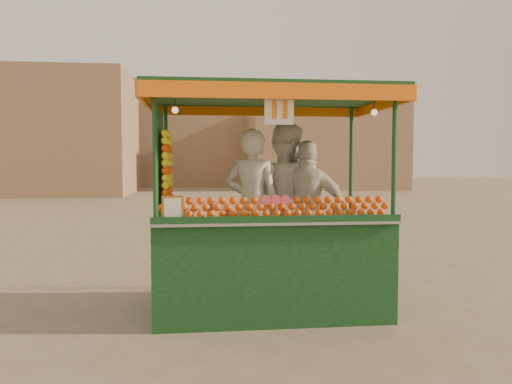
{
  "coord_description": "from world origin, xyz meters",
  "views": [
    {
      "loc": [
        -0.43,
        -5.46,
        1.6
      ],
      "look_at": [
        0.15,
        -0.2,
        1.28
      ],
      "focal_mm": 34.11,
      "sensor_mm": 36.0,
      "label": 1
    }
  ],
  "objects": [
    {
      "name": "vendor_left",
      "position": [
        0.12,
        -0.11,
        1.12
      ],
      "size": [
        0.72,
        0.61,
        1.69
      ],
      "rotation": [
        0.0,
        0.0,
        2.76
      ],
      "color": "beige",
      "rests_on": "ground"
    },
    {
      "name": "building_left",
      "position": [
        -9.0,
        20.0,
        3.0
      ],
      "size": [
        10.0,
        6.0,
        6.0
      ],
      "primitive_type": "cube",
      "color": "#906E52",
      "rests_on": "ground"
    },
    {
      "name": "ground",
      "position": [
        0.0,
        0.0,
        0.0
      ],
      "size": [
        90.0,
        90.0,
        0.0
      ],
      "primitive_type": "plane",
      "color": "brown",
      "rests_on": "ground"
    },
    {
      "name": "building_right",
      "position": [
        7.0,
        24.0,
        2.5
      ],
      "size": [
        9.0,
        6.0,
        5.0
      ],
      "primitive_type": "cube",
      "color": "#906E52",
      "rests_on": "ground"
    },
    {
      "name": "juice_cart",
      "position": [
        0.22,
        -0.34,
        0.77
      ],
      "size": [
        2.6,
        1.68,
        2.36
      ],
      "color": "#0F3715",
      "rests_on": "ground"
    },
    {
      "name": "vendor_middle",
      "position": [
        0.51,
        0.08,
        1.16
      ],
      "size": [
        1.06,
        0.96,
        1.78
      ],
      "rotation": [
        0.0,
        0.0,
        2.74
      ],
      "color": "silver",
      "rests_on": "ground"
    },
    {
      "name": "vendor_right",
      "position": [
        0.75,
        -0.15,
        1.06
      ],
      "size": [
        1.0,
        0.66,
        1.57
      ],
      "rotation": [
        0.0,
        0.0,
        2.81
      ],
      "color": "beige",
      "rests_on": "ground"
    },
    {
      "name": "building_center",
      "position": [
        -2.0,
        30.0,
        3.5
      ],
      "size": [
        14.0,
        7.0,
        7.0
      ],
      "primitive_type": "cube",
      "color": "#906E52",
      "rests_on": "ground"
    }
  ]
}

